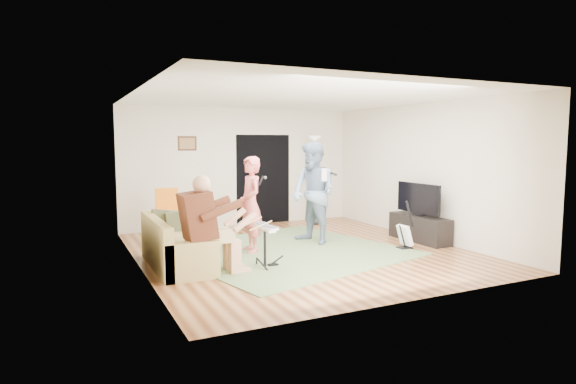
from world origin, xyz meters
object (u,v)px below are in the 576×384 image
object	(u,v)px
sofa	(172,251)
dining_chair	(168,224)
television	(418,198)
tv_cabinet	(419,228)
guitar_spare	(405,235)
singer	(251,205)
guitarist	(314,193)
torchiere_lamp	(315,164)
drum_kit	(265,249)

from	to	relation	value
sofa	dining_chair	world-z (taller)	dining_chair
television	tv_cabinet	bearing A→B (deg)	0.00
guitar_spare	tv_cabinet	size ratio (longest dim) A/B	0.63
guitar_spare	singer	bearing A→B (deg)	159.63
singer	tv_cabinet	xyz separation A→B (m)	(3.32, -0.54, -0.59)
guitarist	tv_cabinet	distance (m)	2.22
guitarist	guitar_spare	xyz separation A→B (m)	(1.27, -1.14, -0.72)
guitar_spare	dining_chair	size ratio (longest dim) A/B	0.84
guitarist	torchiere_lamp	distance (m)	2.27
drum_kit	television	xyz separation A→B (m)	(3.45, 0.52, 0.55)
sofa	guitar_spare	size ratio (longest dim) A/B	2.17
sofa	drum_kit	size ratio (longest dim) A/B	2.83
guitar_spare	torchiere_lamp	xyz separation A→B (m)	(-0.18, 3.09, 1.17)
drum_kit	television	bearing A→B (deg)	8.58
sofa	singer	size ratio (longest dim) A/B	1.13
dining_chair	singer	bearing A→B (deg)	-44.63
drum_kit	torchiere_lamp	distance (m)	4.26
torchiere_lamp	tv_cabinet	bearing A→B (deg)	-71.47
dining_chair	television	world-z (taller)	television
guitarist	torchiere_lamp	bearing A→B (deg)	135.99
torchiere_lamp	dining_chair	world-z (taller)	torchiere_lamp
drum_kit	tv_cabinet	world-z (taller)	drum_kit
guitar_spare	dining_chair	distance (m)	4.44
guitarist	dining_chair	size ratio (longest dim) A/B	1.85
sofa	television	xyz separation A→B (m)	(4.74, -0.13, 0.59)
torchiere_lamp	tv_cabinet	world-z (taller)	torchiere_lamp
drum_kit	torchiere_lamp	world-z (taller)	torchiere_lamp
sofa	guitar_spare	world-z (taller)	guitar_spare
drum_kit	singer	bearing A→B (deg)	80.44
dining_chair	guitarist	bearing A→B (deg)	-20.46
television	sofa	bearing A→B (deg)	178.44
singer	television	size ratio (longest dim) A/B	1.46
guitar_spare	torchiere_lamp	size ratio (longest dim) A/B	0.42
drum_kit	dining_chair	size ratio (longest dim) A/B	0.64
drum_kit	sofa	bearing A→B (deg)	153.18
singer	guitar_spare	world-z (taller)	singer
singer	torchiere_lamp	xyz separation A→B (m)	(2.43, 2.11, 0.58)
guitarist	tv_cabinet	world-z (taller)	guitarist
drum_kit	singer	world-z (taller)	singer
guitar_spare	television	xyz separation A→B (m)	(0.66, 0.43, 0.60)
sofa	torchiere_lamp	size ratio (longest dim) A/B	0.92
torchiere_lamp	television	xyz separation A→B (m)	(0.84, -2.65, -0.57)
singer	dining_chair	world-z (taller)	singer
guitar_spare	tv_cabinet	bearing A→B (deg)	31.56
television	singer	bearing A→B (deg)	170.69
drum_kit	television	world-z (taller)	television
torchiere_lamp	guitar_spare	bearing A→B (deg)	-86.64
sofa	drum_kit	world-z (taller)	sofa
sofa	tv_cabinet	bearing A→B (deg)	-1.55
singer	torchiere_lamp	bearing A→B (deg)	133.06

